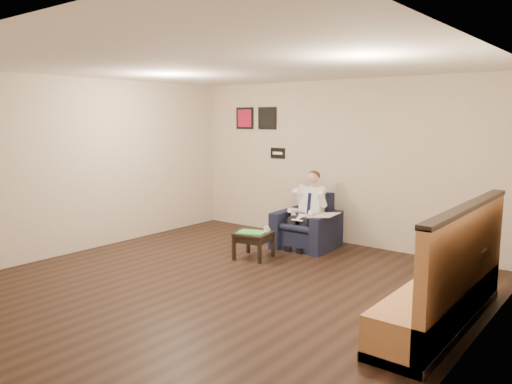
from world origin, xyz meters
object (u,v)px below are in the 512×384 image
Objects in this scene: coffee_mug at (266,229)px; banquette at (441,265)px; green_folder at (251,232)px; side_table at (254,245)px; smartphone at (261,231)px; armchair at (306,221)px; seated_man at (303,213)px; cafe_table at (455,279)px.

coffee_mug is 3.08m from banquette.
green_folder is 0.23m from coffee_mug.
green_folder reaches higher than side_table.
banquette is (3.07, -0.90, 0.23)m from smartphone.
green_folder is (-0.31, -1.09, -0.03)m from armchair.
banquette is at bearing -35.17° from seated_man.
smartphone is 3.21m from banquette.
armchair is 0.20m from seated_man.
banquette is (2.80, -1.70, 0.03)m from seated_man.
green_folder is at bearing -103.96° from smartphone.
side_table is (-0.29, -0.95, -0.41)m from seated_man.
seated_man is 1.04m from green_folder.
smartphone is at bearing 82.02° from side_table.
banquette is at bearing -16.71° from coffee_mug.
coffee_mug is 0.68× the size of smartphone.
green_folder reaches higher than smartphone.
seated_man is at bearing 156.42° from cafe_table.
cafe_table is at bearing -29.41° from armchair.
cafe_table is (3.08, -0.43, -0.03)m from smartphone.
seated_man is 1.61× the size of cafe_table.
seated_man reaches higher than smartphone.
smartphone reaches higher than side_table.
smartphone is at bearing -109.89° from armchair.
seated_man is 3.27m from banquette.
side_table is 0.20× the size of banquette.
green_folder is at bearing -109.67° from armchair.
armchair is at bearing 74.66° from smartphone.
armchair is 0.94m from coffee_mug.
coffee_mug is (0.17, 0.16, 0.04)m from green_folder.
banquette reaches higher than side_table.
green_folder is at bearing -136.93° from side_table.
armchair is 2.25× the size of green_folder.
armchair reaches higher than smartphone.
seated_man is 0.84m from coffee_mug.
green_folder is 0.54× the size of cafe_table.
green_folder is at bearing 175.34° from cafe_table.
armchair is 1.84× the size of side_table.
side_table is 3.21m from banquette.
coffee_mug is at bearing 43.07° from green_folder.
seated_man reaches higher than green_folder.
banquette reaches higher than cafe_table.
armchair is at bearing 74.26° from green_folder.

